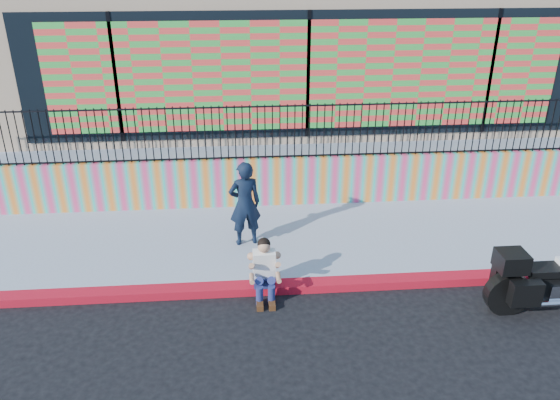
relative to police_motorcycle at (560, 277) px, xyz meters
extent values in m
plane|color=black|center=(-3.49, 0.91, -0.63)|extent=(90.00, 90.00, 0.00)
cube|color=#9E0B17|center=(-3.49, 0.91, -0.55)|extent=(16.00, 0.30, 0.15)
cube|color=#8891A3|center=(-3.49, 2.56, -0.55)|extent=(16.00, 3.00, 0.15)
cube|color=#ED3E75|center=(-3.49, 4.16, 0.07)|extent=(16.00, 0.20, 1.10)
cube|color=#8891A3|center=(-3.49, 9.26, 0.00)|extent=(16.00, 10.00, 1.25)
cube|color=tan|center=(-3.49, 9.06, 2.62)|extent=(14.00, 8.00, 4.00)
cube|color=black|center=(-3.49, 5.04, 2.22)|extent=(12.60, 0.04, 2.80)
cube|color=#FB3E37|center=(-3.49, 5.01, 2.22)|extent=(11.48, 0.02, 2.40)
cylinder|color=black|center=(-0.82, 0.00, -0.29)|extent=(0.67, 0.14, 0.67)
cube|color=silver|center=(0.00, 0.00, -0.22)|extent=(0.41, 0.35, 0.31)
cube|color=black|center=(-0.31, 0.00, 0.15)|extent=(0.56, 0.35, 0.12)
cube|color=black|center=(-0.87, 0.00, 0.34)|extent=(0.45, 0.43, 0.31)
cube|color=black|center=(-0.72, -0.31, -0.07)|extent=(0.49, 0.18, 0.41)
cube|color=black|center=(-0.72, 0.31, -0.07)|extent=(0.49, 0.18, 0.41)
imported|color=black|center=(-5.00, 2.40, 0.37)|extent=(0.69, 0.52, 1.70)
cube|color=navy|center=(-4.72, 0.89, -0.39)|extent=(0.36, 0.28, 0.18)
cube|color=white|center=(-4.72, 0.85, -0.04)|extent=(0.38, 0.27, 0.54)
sphere|color=tan|center=(-4.72, 0.81, 0.32)|extent=(0.21, 0.21, 0.21)
cube|color=#472814|center=(-4.82, 0.45, -0.58)|extent=(0.11, 0.26, 0.10)
cube|color=#472814|center=(-4.62, 0.45, -0.58)|extent=(0.11, 0.26, 0.10)
camera|label=1|loc=(-5.09, -7.04, 4.80)|focal=35.00mm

